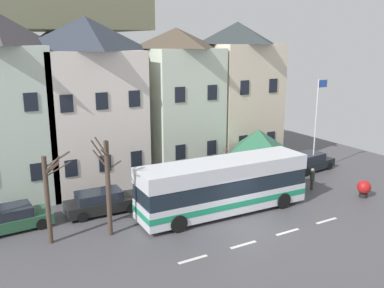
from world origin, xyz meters
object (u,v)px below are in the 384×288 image
(pedestrian_00, at_px, (302,174))
(townhouse_01, at_px, (90,104))
(public_bench, at_px, (235,170))
(parked_car_01, at_px, (309,162))
(harbour_buoy, at_px, (364,188))
(townhouse_03, at_px, (236,93))
(parked_car_00, at_px, (11,218))
(pedestrian_01, at_px, (312,177))
(flagpole, at_px, (317,120))
(pedestrian_03, at_px, (282,175))
(bare_tree_01, at_px, (48,196))
(townhouse_02, at_px, (177,101))
(parked_car_03, at_px, (247,169))
(bare_tree_02, at_px, (108,185))
(bus_shelter, at_px, (258,140))
(townhouse_00, at_px, (1,107))
(transit_bus, at_px, (224,186))
(pedestrian_02, at_px, (260,179))
(parked_car_02, at_px, (102,202))
(hilltop_castle, at_px, (64,71))

(pedestrian_00, bearing_deg, townhouse_01, 149.96)
(public_bench, bearing_deg, parked_car_01, -17.16)
(harbour_buoy, bearing_deg, townhouse_03, 100.34)
(parked_car_00, xyz_separation_m, pedestrian_01, (19.22, -3.54, 0.24))
(flagpole, bearing_deg, pedestrian_01, -136.66)
(pedestrian_03, relative_size, bare_tree_01, 0.33)
(parked_car_00, bearing_deg, townhouse_02, 19.82)
(pedestrian_00, distance_m, harbour_buoy, 4.37)
(pedestrian_03, distance_m, harbour_buoy, 5.43)
(parked_car_03, height_order, bare_tree_02, bare_tree_02)
(townhouse_01, xyz_separation_m, bus_shelter, (10.75, -5.37, -2.76))
(townhouse_03, relative_size, pedestrian_01, 7.50)
(townhouse_00, relative_size, parked_car_00, 2.89)
(transit_bus, bearing_deg, townhouse_00, 140.65)
(townhouse_00, xyz_separation_m, pedestrian_02, (15.26, -7.71, -5.24))
(bus_shelter, xyz_separation_m, bare_tree_01, (-15.43, -2.62, -0.58))
(bus_shelter, xyz_separation_m, pedestrian_01, (2.20, -3.41, -2.26))
(parked_car_02, bearing_deg, pedestrian_00, -6.77)
(pedestrian_01, bearing_deg, townhouse_01, 145.88)
(parked_car_01, bearing_deg, flagpole, -98.79)
(bus_shelter, bearing_deg, pedestrian_00, -43.13)
(hilltop_castle, xyz_separation_m, parked_car_02, (-3.46, -22.56, -6.34))
(transit_bus, height_order, bare_tree_01, bare_tree_01)
(transit_bus, bearing_deg, parked_car_01, 20.91)
(townhouse_00, relative_size, townhouse_02, 1.09)
(bus_shelter, relative_size, pedestrian_03, 2.44)
(parked_car_01, bearing_deg, public_bench, 155.96)
(townhouse_01, bearing_deg, parked_car_02, -102.01)
(harbour_buoy, bearing_deg, flagpole, 78.57)
(public_bench, height_order, bare_tree_01, bare_tree_01)
(pedestrian_01, xyz_separation_m, bare_tree_02, (-14.69, 0.23, 1.92))
(townhouse_00, height_order, bare_tree_02, townhouse_00)
(townhouse_01, xyz_separation_m, townhouse_02, (7.03, 0.28, -0.32))
(parked_car_01, distance_m, pedestrian_01, 4.67)
(townhouse_00, xyz_separation_m, bus_shelter, (16.39, -5.97, -2.91))
(public_bench, bearing_deg, townhouse_03, 55.48)
(parked_car_02, bearing_deg, townhouse_01, 79.87)
(parked_car_01, xyz_separation_m, bare_tree_01, (-20.75, -2.69, 1.89))
(townhouse_01, height_order, townhouse_03, townhouse_01)
(parked_car_02, bearing_deg, pedestrian_03, -6.86)
(parked_car_00, distance_m, pedestrian_02, 16.00)
(townhouse_03, bearing_deg, pedestrian_00, -87.21)
(townhouse_01, height_order, harbour_buoy, townhouse_01)
(townhouse_01, bearing_deg, transit_bus, -59.47)
(parked_car_03, height_order, pedestrian_01, pedestrian_01)
(pedestrian_00, bearing_deg, townhouse_02, 127.73)
(parked_car_02, height_order, bare_tree_02, bare_tree_02)
(public_bench, bearing_deg, bare_tree_01, -163.05)
(bare_tree_02, bearing_deg, townhouse_02, 45.25)
(townhouse_00, height_order, public_bench, townhouse_00)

